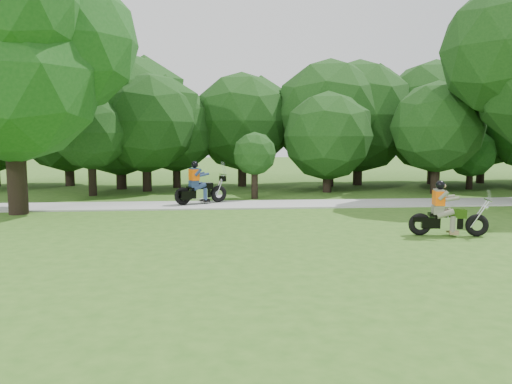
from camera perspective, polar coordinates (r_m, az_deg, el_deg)
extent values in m
plane|color=#2F5B1A|center=(12.74, 11.13, -6.49)|extent=(100.00, 100.00, 0.00)
cube|color=#9E9E99|center=(20.42, 4.99, -1.37)|extent=(60.00, 2.20, 0.06)
cylinder|color=black|center=(29.56, -20.53, 2.40)|extent=(0.50, 0.50, 1.80)
sphere|color=#133710|center=(29.51, -20.76, 7.95)|extent=(6.03, 6.03, 6.03)
cylinder|color=black|center=(27.75, 8.35, 2.51)|extent=(0.51, 0.51, 1.80)
sphere|color=#133710|center=(27.69, 8.45, 8.54)|extent=(6.21, 6.21, 6.21)
cylinder|color=black|center=(32.07, 24.29, 2.54)|extent=(0.45, 0.45, 1.80)
sphere|color=#133710|center=(32.01, 24.50, 7.07)|extent=(5.04, 5.04, 5.04)
cylinder|color=black|center=(28.22, 23.21, 1.38)|extent=(0.33, 0.33, 1.08)
sphere|color=#174C15|center=(28.14, 23.34, 4.14)|extent=(2.52, 2.52, 2.52)
cylinder|color=black|center=(25.54, 19.80, 1.79)|extent=(0.42, 0.42, 1.77)
sphere|color=#133710|center=(25.46, 20.00, 6.99)|extent=(4.40, 4.40, 4.40)
cylinder|color=black|center=(24.90, 8.13, 1.52)|extent=(0.42, 0.42, 1.35)
sphere|color=#133710|center=(24.81, 8.21, 6.36)|extent=(4.38, 4.38, 4.38)
cylinder|color=black|center=(28.73, 11.54, 2.58)|extent=(0.51, 0.51, 1.80)
sphere|color=#133710|center=(28.68, 11.67, 8.45)|extent=(6.28, 6.28, 6.28)
cylinder|color=black|center=(27.05, -9.05, 2.19)|extent=(0.42, 0.42, 1.61)
sphere|color=#133710|center=(26.97, -9.13, 6.92)|extent=(4.39, 4.39, 4.39)
cylinder|color=black|center=(30.43, 19.48, 2.56)|extent=(0.52, 0.52, 1.80)
sphere|color=#133710|center=(30.38, 19.70, 8.15)|extent=(6.37, 6.37, 6.37)
cylinder|color=black|center=(25.63, -12.35, 2.08)|extent=(0.45, 0.45, 1.80)
sphere|color=#133710|center=(25.56, -12.50, 7.79)|extent=(5.07, 5.07, 5.07)
cylinder|color=black|center=(27.43, -1.60, 2.53)|extent=(0.47, 0.47, 1.80)
sphere|color=#133710|center=(27.36, -1.61, 8.04)|extent=(5.34, 5.34, 5.34)
cylinder|color=black|center=(24.43, -18.19, 1.69)|extent=(0.37, 0.37, 1.80)
sphere|color=#133710|center=(24.35, -18.37, 6.44)|extent=(3.46, 3.46, 3.46)
cylinder|color=black|center=(22.15, -0.16, 1.00)|extent=(0.30, 0.30, 1.38)
sphere|color=#133710|center=(22.06, -0.16, 4.40)|extent=(1.93, 1.93, 1.93)
cylinder|color=black|center=(27.02, -15.15, 2.24)|extent=(0.52, 0.52, 1.80)
sphere|color=#133710|center=(26.97, -15.34, 8.59)|extent=(6.45, 6.45, 6.45)
cylinder|color=black|center=(19.74, -25.76, 3.76)|extent=(0.68, 0.68, 4.20)
sphere|color=#174C15|center=(19.84, -26.19, 12.14)|extent=(6.40, 6.40, 6.40)
sphere|color=#174C15|center=(20.22, -20.69, 15.71)|extent=(5.12, 5.12, 5.12)
sphere|color=#133710|center=(23.80, 27.21, 14.22)|extent=(5.71, 5.71, 5.71)
torus|color=black|center=(14.93, 18.22, -3.52)|extent=(0.67, 0.30, 0.64)
torus|color=black|center=(15.33, 23.94, -3.50)|extent=(0.67, 0.30, 0.64)
cube|color=black|center=(15.06, 20.44, -3.34)|extent=(1.14, 0.43, 0.29)
cube|color=silver|center=(15.10, 21.01, -3.34)|extent=(0.49, 0.39, 0.37)
cube|color=black|center=(15.12, 21.97, -2.31)|extent=(0.52, 0.36, 0.24)
cube|color=black|center=(14.99, 20.01, -2.44)|extent=(0.52, 0.38, 0.09)
cylinder|color=silver|center=(15.30, 24.13, -2.31)|extent=(0.49, 0.13, 0.76)
cylinder|color=silver|center=(15.31, 24.97, -0.85)|extent=(0.14, 0.58, 0.03)
cube|color=#666955|center=(14.97, 20.03, -1.96)|extent=(0.34, 0.39, 0.22)
cube|color=#666955|center=(14.93, 20.15, -0.71)|extent=(0.31, 0.42, 0.51)
cube|color=#FD5B05|center=(14.93, 20.15, -0.64)|extent=(0.34, 0.46, 0.40)
sphere|color=black|center=(14.90, 20.31, 0.76)|extent=(0.26, 0.26, 0.26)
torus|color=black|center=(20.04, -8.36, -0.47)|extent=(0.73, 0.47, 0.71)
torus|color=black|center=(20.64, -4.30, -0.21)|extent=(0.73, 0.47, 0.71)
cube|color=black|center=(20.25, -6.79, -0.22)|extent=(1.13, 0.68, 0.32)
cube|color=silver|center=(20.31, -6.38, -0.20)|extent=(0.58, 0.51, 0.40)
cube|color=black|center=(20.37, -5.74, 0.69)|extent=(0.60, 0.49, 0.26)
cube|color=black|center=(20.17, -7.13, 0.50)|extent=(0.61, 0.51, 0.10)
cylinder|color=silver|center=(20.61, -4.21, 0.77)|extent=(0.38, 0.21, 0.91)
cylinder|color=silver|center=(20.65, -3.79, 2.00)|extent=(0.30, 0.60, 0.04)
cube|color=black|center=(19.84, -8.00, -0.38)|extent=(0.44, 0.28, 0.34)
cube|color=black|center=(20.25, -8.45, -0.25)|extent=(0.44, 0.28, 0.34)
cube|color=navy|center=(20.16, -7.14, 0.89)|extent=(0.43, 0.47, 0.24)
cube|color=navy|center=(20.13, -7.10, 1.93)|extent=(0.41, 0.49, 0.57)
cube|color=#FD5B05|center=(20.13, -7.10, 1.98)|extent=(0.46, 0.54, 0.44)
sphere|color=black|center=(20.11, -7.03, 3.13)|extent=(0.28, 0.28, 0.28)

